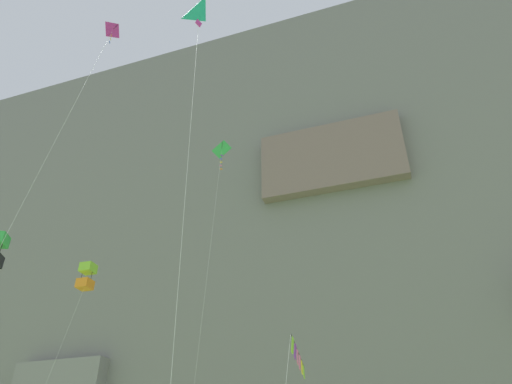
# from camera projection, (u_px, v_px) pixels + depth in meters

# --- Properties ---
(cliff_face) EXTENTS (180.00, 30.58, 62.58)m
(cliff_face) POSITION_uv_depth(u_px,v_px,m) (355.00, 242.00, 63.77)
(cliff_face) COLOR slate
(cliff_face) RESTS_ON ground
(kite_diamond_mid_right) EXTENTS (0.52, 5.97, 28.39)m
(kite_diamond_mid_right) POSITION_uv_depth(u_px,v_px,m) (102.00, 50.00, 28.16)
(kite_diamond_mid_right) COLOR #CC3399
(kite_diamond_mid_right) RESTS_ON ground
(kite_banner_far_right) EXTENTS (1.07, 8.46, 8.46)m
(kite_banner_far_right) POSITION_uv_depth(u_px,v_px,m) (298.00, 362.00, 21.61)
(kite_banner_far_right) COLOR black
(kite_banner_far_right) RESTS_ON ground
(kite_delta_mid_left) EXTENTS (2.56, 3.90, 24.45)m
(kite_delta_mid_left) POSITION_uv_depth(u_px,v_px,m) (204.00, 35.00, 24.94)
(kite_delta_mid_left) COLOR teal
(kite_delta_mid_left) RESTS_ON ground
(kite_diamond_near_cliff) EXTENTS (2.17, 3.00, 35.72)m
(kite_diamond_near_cliff) POSITION_uv_depth(u_px,v_px,m) (221.00, 157.00, 51.06)
(kite_diamond_near_cliff) COLOR green
(kite_diamond_near_cliff) RESTS_ON ground
(kite_box_far_left) EXTENTS (3.18, 2.07, 19.05)m
(kite_box_far_left) POSITION_uv_depth(u_px,v_px,m) (86.00, 276.00, 39.02)
(kite_box_far_left) COLOR #8CCC33
(kite_box_far_left) RESTS_ON ground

